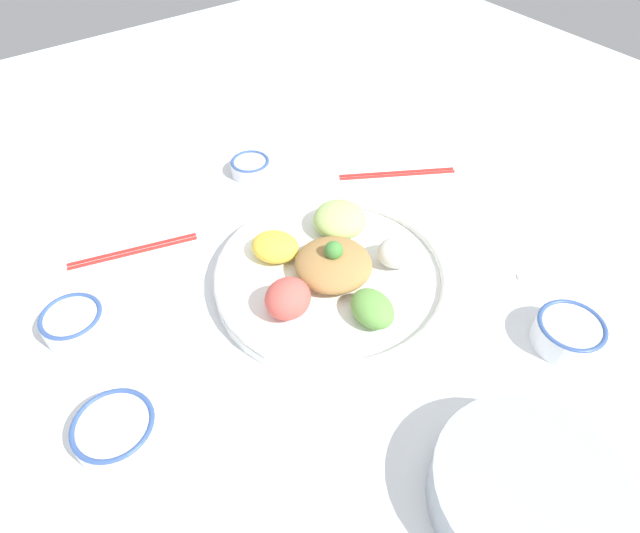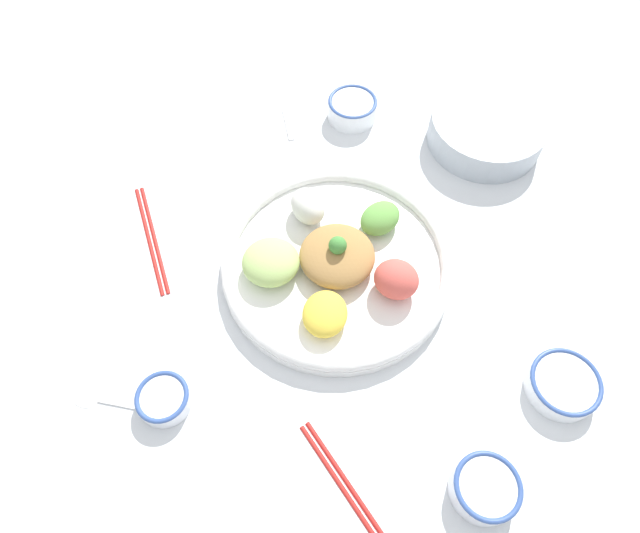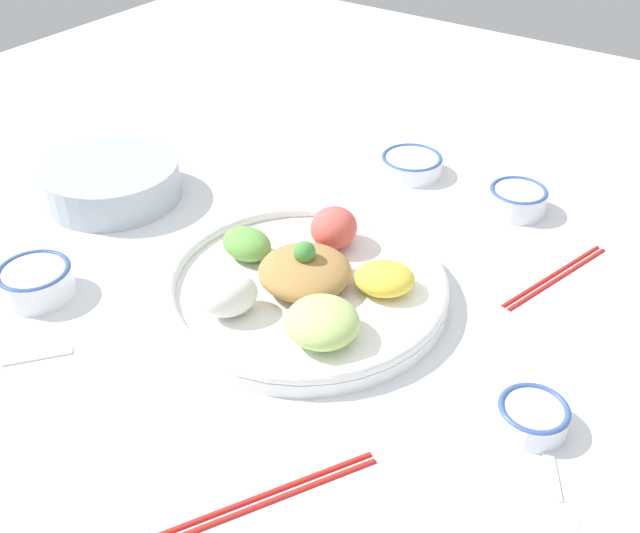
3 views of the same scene
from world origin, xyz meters
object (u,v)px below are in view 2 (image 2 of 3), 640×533
chopsticks_pair_near (151,238)px  chopsticks_pair_far (349,492)px  salad_platter (334,261)px  side_serving_bowl (487,129)px  rice_bowl_plain (485,488)px  sauce_bowl_dark (563,384)px  serving_spoon_extra (102,398)px  serving_spoon_main (286,112)px  sauce_bowl_red (352,108)px  rice_bowl_blue (164,399)px

chopsticks_pair_near → chopsticks_pair_far: bearing=18.8°
salad_platter → chopsticks_pair_far: salad_platter is taller
chopsticks_pair_far → side_serving_bowl: bearing=-58.2°
salad_platter → rice_bowl_plain: 0.41m
sauce_bowl_dark → serving_spoon_extra: (0.46, -0.52, -0.02)m
sauce_bowl_dark → serving_spoon_main: 0.74m
salad_platter → chopsticks_pair_near: bearing=-60.7°
salad_platter → serving_spoon_main: bearing=-125.8°
sauce_bowl_red → chopsticks_pair_far: 0.73m
chopsticks_pair_far → serving_spoon_extra: size_ratio=1.77×
chopsticks_pair_near → chopsticks_pair_far: (0.10, 0.54, -0.00)m
rice_bowl_plain → side_serving_bowl: 0.67m
chopsticks_pair_near → chopsticks_pair_far: 0.55m
sauce_bowl_red → sauce_bowl_dark: sauce_bowl_red is taller
chopsticks_pair_near → sauce_bowl_red: bearing=109.4°
serving_spoon_main → serving_spoon_extra: bearing=-33.9°
chopsticks_pair_near → serving_spoon_main: 0.39m
serving_spoon_main → rice_bowl_plain: bearing=11.0°
chopsticks_pair_far → serving_spoon_extra: chopsticks_pair_far is taller
rice_bowl_plain → side_serving_bowl: (-0.57, -0.34, 0.01)m
rice_bowl_plain → side_serving_bowl: bearing=-149.1°
chopsticks_pair_far → chopsticks_pair_near: bearing=4.4°
rice_bowl_blue → sauce_bowl_dark: (-0.40, 0.45, 0.00)m
side_serving_bowl → serving_spoon_main: (0.20, -0.36, -0.03)m
salad_platter → rice_bowl_blue: salad_platter is taller
serving_spoon_main → serving_spoon_extra: same height
sauce_bowl_dark → chopsticks_pair_far: bearing=-25.6°
rice_bowl_plain → rice_bowl_blue: bearing=-65.3°
chopsticks_pair_near → serving_spoon_extra: chopsticks_pair_near is taller
sauce_bowl_red → serving_spoon_main: 0.14m
sauce_bowl_dark → rice_bowl_plain: bearing=-4.2°
rice_bowl_blue → chopsticks_pair_near: size_ratio=0.37×
rice_bowl_plain → chopsticks_pair_far: (0.12, -0.14, -0.02)m
side_serving_bowl → serving_spoon_main: 0.41m
sauce_bowl_red → serving_spoon_extra: bearing=6.3°
sauce_bowl_red → sauce_bowl_dark: bearing=67.3°
sauce_bowl_dark → serving_spoon_main: bearing=-103.6°
salad_platter → serving_spoon_extra: bearing=-17.1°
chopsticks_pair_far → serving_spoon_main: (-0.50, -0.56, -0.00)m
serving_spoon_extra → sauce_bowl_red: bearing=67.2°
sauce_bowl_red → sauce_bowl_dark: size_ratio=0.93×
rice_bowl_plain → side_serving_bowl: size_ratio=0.41×
sauce_bowl_red → chopsticks_pair_near: bearing=-10.4°
chopsticks_pair_far → serving_spoon_extra: 0.39m
rice_bowl_blue → rice_bowl_plain: rice_bowl_plain is taller
sauce_bowl_dark → rice_bowl_plain: 0.20m
salad_platter → chopsticks_pair_near: size_ratio=1.80×
rice_bowl_plain → serving_spoon_extra: 0.57m
sauce_bowl_red → serving_spoon_main: (0.08, -0.11, -0.02)m
chopsticks_pair_far → salad_platter: bearing=-32.1°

